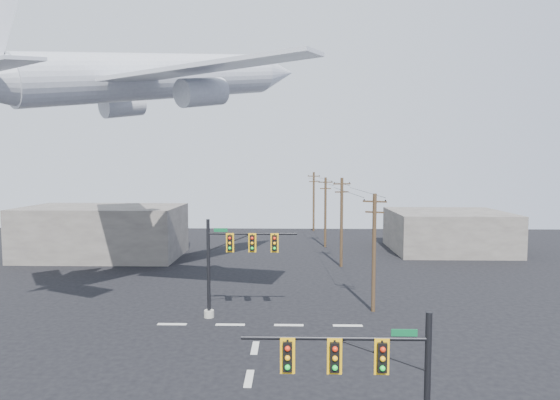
{
  "coord_description": "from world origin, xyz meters",
  "views": [
    {
      "loc": [
        2.12,
        -19.05,
        10.93
      ],
      "look_at": [
        1.56,
        5.0,
        9.09
      ],
      "focal_mm": 30.0,
      "sensor_mm": 36.0,
      "label": 1
    }
  ],
  "objects_px": {
    "signal_mast_near": "(380,393)",
    "utility_pole_b": "(342,220)",
    "utility_pole_a": "(374,250)",
    "utility_pole_c": "(325,211)",
    "utility_pole_d": "(314,200)",
    "signal_mast_far": "(230,263)",
    "airliner": "(160,78)"
  },
  "relations": [
    {
      "from": "signal_mast_far",
      "to": "utility_pole_b",
      "type": "relative_size",
      "value": 0.74
    },
    {
      "from": "signal_mast_near",
      "to": "utility_pole_a",
      "type": "xyz_separation_m",
      "value": [
        3.23,
        19.49,
        1.08
      ]
    },
    {
      "from": "airliner",
      "to": "utility_pole_b",
      "type": "bearing_deg",
      "value": -9.99
    },
    {
      "from": "utility_pole_a",
      "to": "utility_pole_b",
      "type": "bearing_deg",
      "value": 115.02
    },
    {
      "from": "utility_pole_b",
      "to": "utility_pole_d",
      "type": "xyz_separation_m",
      "value": [
        -1.65,
        26.97,
        0.09
      ]
    },
    {
      "from": "utility_pole_a",
      "to": "utility_pole_b",
      "type": "relative_size",
      "value": 0.92
    },
    {
      "from": "utility_pole_b",
      "to": "utility_pole_c",
      "type": "relative_size",
      "value": 1.03
    },
    {
      "from": "signal_mast_near",
      "to": "utility_pole_d",
      "type": "bearing_deg",
      "value": 89.23
    },
    {
      "from": "signal_mast_near",
      "to": "airliner",
      "type": "bearing_deg",
      "value": 120.67
    },
    {
      "from": "signal_mast_far",
      "to": "airliner",
      "type": "relative_size",
      "value": 0.26
    },
    {
      "from": "utility_pole_a",
      "to": "utility_pole_d",
      "type": "bearing_deg",
      "value": 115.45
    },
    {
      "from": "utility_pole_b",
      "to": "airliner",
      "type": "bearing_deg",
      "value": -156.38
    },
    {
      "from": "utility_pole_a",
      "to": "utility_pole_c",
      "type": "xyz_separation_m",
      "value": [
        -1.59,
        27.12,
        0.23
      ]
    },
    {
      "from": "airliner",
      "to": "utility_pole_a",
      "type": "bearing_deg",
      "value": -58.1
    },
    {
      "from": "utility_pole_d",
      "to": "utility_pole_c",
      "type": "bearing_deg",
      "value": -80.71
    },
    {
      "from": "signal_mast_far",
      "to": "utility_pole_d",
      "type": "xyz_separation_m",
      "value": [
        8.01,
        43.91,
        1.08
      ]
    },
    {
      "from": "utility_pole_c",
      "to": "airliner",
      "type": "height_order",
      "value": "airliner"
    },
    {
      "from": "signal_mast_near",
      "to": "utility_pole_b",
      "type": "bearing_deg",
      "value": 85.92
    },
    {
      "from": "signal_mast_far",
      "to": "utility_pole_a",
      "type": "relative_size",
      "value": 0.8
    },
    {
      "from": "utility_pole_c",
      "to": "signal_mast_near",
      "type": "bearing_deg",
      "value": -98.73
    },
    {
      "from": "signal_mast_far",
      "to": "airliner",
      "type": "height_order",
      "value": "airliner"
    },
    {
      "from": "airliner",
      "to": "utility_pole_c",
      "type": "bearing_deg",
      "value": 10.0
    },
    {
      "from": "utility_pole_c",
      "to": "utility_pole_d",
      "type": "relative_size",
      "value": 0.95
    },
    {
      "from": "utility_pole_a",
      "to": "utility_pole_d",
      "type": "relative_size",
      "value": 0.91
    },
    {
      "from": "signal_mast_near",
      "to": "utility_pole_b",
      "type": "relative_size",
      "value": 0.67
    },
    {
      "from": "utility_pole_c",
      "to": "utility_pole_d",
      "type": "xyz_separation_m",
      "value": [
        -0.81,
        15.09,
        0.24
      ]
    },
    {
      "from": "utility_pole_b",
      "to": "airliner",
      "type": "distance_m",
      "value": 23.74
    },
    {
      "from": "utility_pole_c",
      "to": "airliner",
      "type": "relative_size",
      "value": 0.34
    },
    {
      "from": "utility_pole_a",
      "to": "utility_pole_d",
      "type": "xyz_separation_m",
      "value": [
        -2.4,
        42.21,
        0.46
      ]
    },
    {
      "from": "signal_mast_far",
      "to": "utility_pole_d",
      "type": "relative_size",
      "value": 0.73
    },
    {
      "from": "signal_mast_far",
      "to": "utility_pole_a",
      "type": "height_order",
      "value": "utility_pole_a"
    },
    {
      "from": "utility_pole_b",
      "to": "airliner",
      "type": "height_order",
      "value": "airliner"
    }
  ]
}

